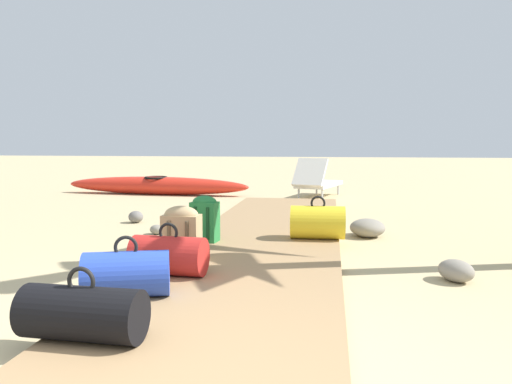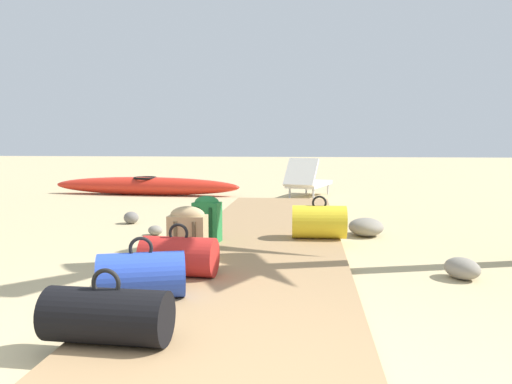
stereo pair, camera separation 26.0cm
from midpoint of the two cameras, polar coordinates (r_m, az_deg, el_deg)
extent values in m
plane|color=tan|center=(4.95, 1.19, -7.74)|extent=(60.00, 60.00, 0.00)
cube|color=#9E7A51|center=(5.70, 2.17, -5.53)|extent=(1.66, 7.77, 0.08)
cube|color=tan|center=(4.73, -6.74, -4.97)|extent=(0.35, 0.21, 0.40)
ellipsoid|color=tan|center=(4.69, -6.77, -2.57)|extent=(0.33, 0.20, 0.17)
cylinder|color=brown|center=(4.66, -8.11, -5.14)|extent=(0.04, 0.04, 0.32)
cylinder|color=brown|center=(4.61, -6.11, -5.24)|extent=(0.04, 0.04, 0.32)
cylinder|color=#2847B7|center=(3.65, -12.26, -8.97)|extent=(0.65, 0.48, 0.32)
torus|color=black|center=(3.60, -12.33, -6.06)|extent=(0.16, 0.07, 0.16)
cylinder|color=red|center=(4.17, -7.95, -7.05)|extent=(0.62, 0.36, 0.31)
torus|color=black|center=(4.13, -7.98, -4.53)|extent=(0.17, 0.04, 0.16)
cylinder|color=black|center=(2.95, -16.39, -12.91)|extent=(0.68, 0.33, 0.30)
torus|color=black|center=(2.90, -16.50, -9.57)|extent=(0.17, 0.03, 0.16)
cylinder|color=gold|center=(5.66, 8.22, -3.38)|extent=(0.60, 0.37, 0.36)
torus|color=black|center=(5.63, 8.25, -1.26)|extent=(0.16, 0.03, 0.16)
cube|color=#237538|center=(5.47, -4.38, -3.33)|extent=(0.30, 0.22, 0.42)
ellipsoid|color=#237538|center=(5.44, -4.40, -1.13)|extent=(0.29, 0.21, 0.14)
cylinder|color=#113A1C|center=(5.41, -5.43, -3.45)|extent=(0.04, 0.04, 0.34)
cylinder|color=#113A1C|center=(5.36, -4.03, -3.52)|extent=(0.04, 0.04, 0.34)
cube|color=white|center=(10.51, 7.79, 0.87)|extent=(0.98, 1.51, 0.08)
cube|color=white|center=(9.92, 6.79, 2.21)|extent=(0.70, 0.61, 0.53)
cylinder|color=silver|center=(11.13, 7.45, 0.37)|extent=(0.04, 0.04, 0.22)
cylinder|color=silver|center=(10.99, 9.84, 0.27)|extent=(0.04, 0.04, 0.22)
cylinder|color=silver|center=(10.07, 5.53, -0.18)|extent=(0.04, 0.04, 0.22)
cylinder|color=silver|center=(9.92, 8.14, -0.30)|extent=(0.04, 0.04, 0.22)
ellipsoid|color=red|center=(11.07, -10.43, 0.71)|extent=(4.11, 0.86, 0.38)
torus|color=black|center=(11.06, -10.45, 1.59)|extent=(0.53, 0.53, 0.05)
ellipsoid|color=gray|center=(6.41, -9.88, -4.15)|extent=(0.23, 0.22, 0.12)
ellipsoid|color=gray|center=(6.33, 13.50, -3.91)|extent=(0.43, 0.49, 0.22)
ellipsoid|color=gray|center=(4.61, 22.98, -8.10)|extent=(0.38, 0.41, 0.18)
ellipsoid|color=slate|center=(7.35, -12.30, -2.73)|extent=(0.29, 0.29, 0.17)
camera|label=1|loc=(0.13, 91.24, -0.13)|focal=35.81mm
camera|label=2|loc=(0.13, -88.76, 0.13)|focal=35.81mm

